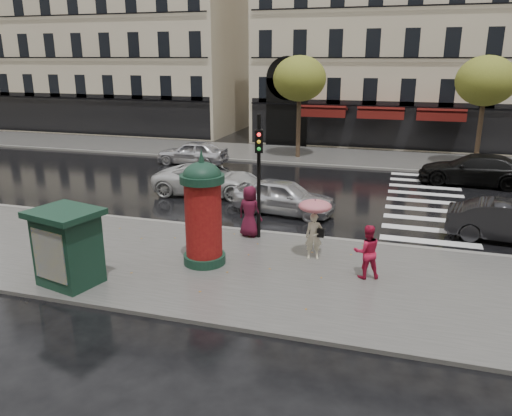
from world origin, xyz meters
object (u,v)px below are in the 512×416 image
(woman_umbrella, at_px, (315,219))
(car_darkgrey, at_px, (512,222))
(traffic_light, at_px, (259,165))
(car_far_silver, at_px, (192,153))
(morris_column, at_px, (203,210))
(car_black, at_px, (474,170))
(woman_red, at_px, (367,252))
(man_burgundy, at_px, (250,211))
(newsstand, at_px, (68,246))
(car_silver, at_px, (284,197))
(car_white, at_px, (209,180))

(woman_umbrella, xyz_separation_m, car_darkgrey, (6.58, 3.96, -0.74))
(traffic_light, bearing_deg, car_far_silver, 123.46)
(morris_column, xyz_separation_m, car_black, (9.55, 14.19, -1.10))
(car_darkgrey, relative_size, car_black, 0.80)
(woman_red, bearing_deg, woman_umbrella, -49.82)
(man_burgundy, height_order, newsstand, newsstand)
(morris_column, distance_m, newsstand, 4.13)
(traffic_light, relative_size, car_silver, 1.02)
(morris_column, relative_size, car_black, 0.67)
(woman_umbrella, relative_size, car_white, 0.38)
(woman_umbrella, bearing_deg, morris_column, -157.22)
(car_silver, relative_size, car_far_silver, 1.00)
(newsstand, distance_m, car_white, 10.85)
(morris_column, xyz_separation_m, newsstand, (-3.19, -2.55, -0.64))
(woman_umbrella, distance_m, car_silver, 5.43)
(woman_red, relative_size, car_silver, 0.38)
(car_black, relative_size, car_far_silver, 1.26)
(man_burgundy, bearing_deg, car_silver, -85.45)
(newsstand, relative_size, car_black, 0.40)
(morris_column, xyz_separation_m, car_white, (-3.19, 8.29, -1.17))
(woman_umbrella, height_order, car_silver, woman_umbrella)
(morris_column, distance_m, car_white, 8.96)
(woman_red, height_order, morris_column, morris_column)
(car_black, bearing_deg, car_far_silver, -86.78)
(car_silver, bearing_deg, man_burgundy, -179.80)
(woman_red, height_order, traffic_light, traffic_light)
(traffic_light, distance_m, car_silver, 4.14)
(morris_column, xyz_separation_m, traffic_light, (1.02, 2.73, 0.94))
(newsstand, distance_m, car_far_silver, 17.58)
(car_darkgrey, bearing_deg, car_black, 9.27)
(car_white, bearing_deg, man_burgundy, -148.76)
(man_burgundy, height_order, morris_column, morris_column)
(car_silver, xyz_separation_m, car_white, (-4.29, 1.98, -0.01))
(woman_red, height_order, car_white, woman_red)
(car_silver, relative_size, car_black, 0.79)
(traffic_light, height_order, car_darkgrey, traffic_light)
(woman_umbrella, height_order, woman_red, woman_umbrella)
(car_silver, height_order, car_far_silver, car_far_silver)
(woman_umbrella, relative_size, car_far_silver, 0.46)
(man_burgundy, relative_size, morris_column, 0.51)
(morris_column, relative_size, car_far_silver, 0.84)
(woman_red, relative_size, traffic_light, 0.37)
(woman_red, bearing_deg, car_black, -127.63)
(car_black, bearing_deg, morris_column, -29.16)
(newsstand, bearing_deg, car_silver, 64.15)
(car_silver, bearing_deg, newsstand, 161.96)
(woman_umbrella, bearing_deg, car_darkgrey, 31.04)
(woman_red, xyz_separation_m, car_white, (-8.29, 7.93, -0.21))
(woman_umbrella, relative_size, newsstand, 0.91)
(morris_column, xyz_separation_m, car_silver, (1.10, 6.30, -1.16))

